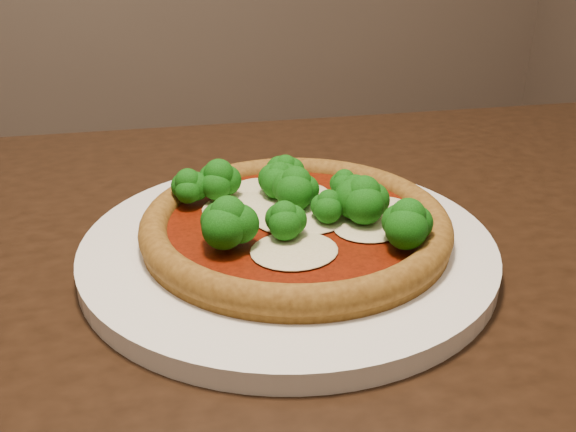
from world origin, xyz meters
name	(u,v)px	position (x,y,z in m)	size (l,w,h in m)	color
dining_table	(226,384)	(0.08, 0.03, 0.66)	(1.38, 1.05, 0.75)	black
plate	(288,248)	(0.15, 0.07, 0.76)	(0.36, 0.36, 0.02)	white
pizza	(296,217)	(0.16, 0.07, 0.79)	(0.27, 0.27, 0.06)	brown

